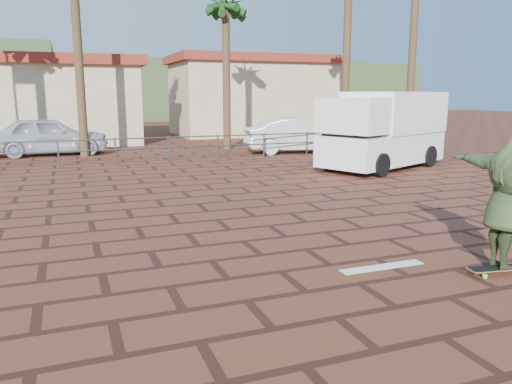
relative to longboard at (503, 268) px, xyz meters
The scene contains 13 objects.
ground 3.02m from the longboard, 136.27° to the left, with size 120.00×120.00×0.00m, color brown.
paint_stripe 1.73m from the longboard, 149.08° to the left, with size 1.40×0.22×0.01m, color white.
guardrail 14.27m from the longboard, 98.81° to the left, with size 24.06×0.06×1.00m.
palm_center 18.72m from the longboard, 85.72° to the left, with size 2.40×2.40×7.75m.
building_west 25.53m from the longboard, 108.76° to the left, with size 12.60×7.60×4.50m.
building_east 26.84m from the longboard, 77.43° to the left, with size 10.60×6.60×5.00m.
hill_front 52.21m from the longboard, 92.40° to the left, with size 70.00×18.00×6.00m, color #384C28.
longboard is the anchor object (origin of this frame).
skateboarder 0.98m from the longboard, 45.00° to the right, with size 2.37×0.64×1.93m, color #354726.
campervan 10.86m from the longboard, 64.44° to the left, with size 5.59×4.04×2.67m.
car_silver 19.26m from the longboard, 109.98° to the left, with size 1.96×4.86×1.66m, color #B8BAC0.
car_white 15.58m from the longboard, 75.72° to the left, with size 1.63×4.68×1.54m, color silver.
street_sign 15.44m from the longboard, 66.56° to the left, with size 0.48×0.15×2.41m.
Camera 1 is at (-3.69, -7.30, 2.60)m, focal length 35.00 mm.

